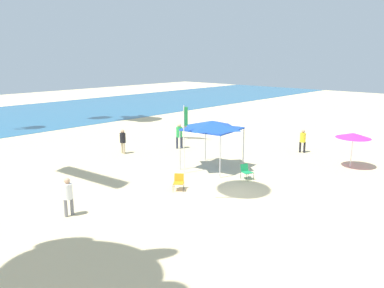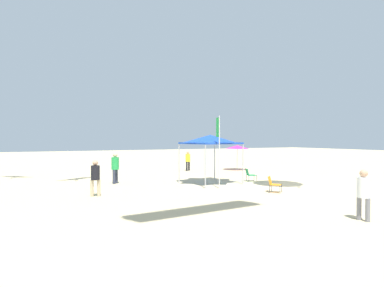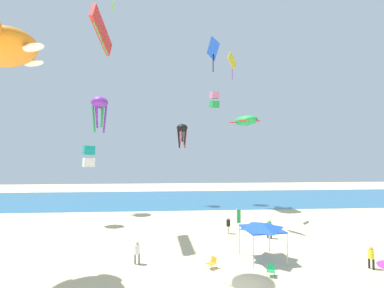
{
  "view_description": "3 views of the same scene",
  "coord_description": "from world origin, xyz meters",
  "px_view_note": "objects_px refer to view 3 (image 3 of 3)",
  "views": [
    {
      "loc": [
        -15.8,
        -11.25,
        6.9
      ],
      "look_at": [
        2.51,
        5.38,
        1.36
      ],
      "focal_mm": 37.75,
      "sensor_mm": 36.0,
      "label": 1
    },
    {
      "loc": [
        -13.94,
        13.68,
        2.75
      ],
      "look_at": [
        1.61,
        5.78,
        2.46
      ],
      "focal_mm": 29.46,
      "sensor_mm": 36.0,
      "label": 2
    },
    {
      "loc": [
        -4.31,
        -16.97,
        8.49
      ],
      "look_at": [
        -2.22,
        14.31,
        9.74
      ],
      "focal_mm": 24.44,
      "sensor_mm": 36.0,
      "label": 3
    }
  ],
  "objects_px": {
    "canopy_tent": "(262,226)",
    "person_near_umbrella": "(228,224)",
    "folding_chair_left_of_tent": "(271,269)",
    "folding_chair_right_of_tent": "(212,262)",
    "kite_octopus_black": "(182,129)",
    "kite_diamond_blue": "(213,50)",
    "banner_flag": "(237,228)",
    "person_by_tent": "(371,256)",
    "person_kite_handler": "(137,251)",
    "kite_turtle_orange": "(2,47)",
    "person_beachcomber": "(269,227)",
    "kite_parafoil_red": "(102,32)",
    "kite_octopus_purple": "(100,104)",
    "kite_box_teal": "(89,156)",
    "kite_box_pink": "(214,100)",
    "kite_diamond_yellow": "(232,62)",
    "kite_turtle_green": "(246,121)"
  },
  "relations": [
    {
      "from": "person_near_umbrella",
      "to": "kite_parafoil_red",
      "type": "bearing_deg",
      "value": 104.74
    },
    {
      "from": "kite_box_pink",
      "to": "kite_octopus_black",
      "type": "xyz_separation_m",
      "value": [
        -5.66,
        -1.01,
        -5.29
      ]
    },
    {
      "from": "folding_chair_left_of_tent",
      "to": "folding_chair_right_of_tent",
      "type": "bearing_deg",
      "value": 178.85
    },
    {
      "from": "folding_chair_right_of_tent",
      "to": "kite_octopus_purple",
      "type": "distance_m",
      "value": 28.43
    },
    {
      "from": "kite_turtle_green",
      "to": "person_beachcomber",
      "type": "bearing_deg",
      "value": 162.18
    },
    {
      "from": "banner_flag",
      "to": "person_near_umbrella",
      "type": "bearing_deg",
      "value": 84.85
    },
    {
      "from": "person_kite_handler",
      "to": "kite_octopus_purple",
      "type": "relative_size",
      "value": 0.32
    },
    {
      "from": "banner_flag",
      "to": "kite_octopus_purple",
      "type": "relative_size",
      "value": 0.75
    },
    {
      "from": "person_beachcomber",
      "to": "folding_chair_left_of_tent",
      "type": "bearing_deg",
      "value": 109.89
    },
    {
      "from": "person_by_tent",
      "to": "person_kite_handler",
      "type": "xyz_separation_m",
      "value": [
        -17.46,
        2.03,
        0.03
      ]
    },
    {
      "from": "canopy_tent",
      "to": "kite_parafoil_red",
      "type": "relative_size",
      "value": 0.56
    },
    {
      "from": "person_kite_handler",
      "to": "kite_turtle_green",
      "type": "height_order",
      "value": "kite_turtle_green"
    },
    {
      "from": "folding_chair_left_of_tent",
      "to": "person_beachcomber",
      "type": "height_order",
      "value": "person_beachcomber"
    },
    {
      "from": "kite_box_pink",
      "to": "kite_turtle_orange",
      "type": "bearing_deg",
      "value": -142.62
    },
    {
      "from": "person_by_tent",
      "to": "person_kite_handler",
      "type": "bearing_deg",
      "value": -120.7
    },
    {
      "from": "person_beachcomber",
      "to": "banner_flag",
      "type": "bearing_deg",
      "value": 86.36
    },
    {
      "from": "kite_diamond_blue",
      "to": "kite_turtle_orange",
      "type": "bearing_deg",
      "value": 112.02
    },
    {
      "from": "person_kite_handler",
      "to": "kite_octopus_black",
      "type": "relative_size",
      "value": 0.42
    },
    {
      "from": "kite_parafoil_red",
      "to": "kite_turtle_green",
      "type": "bearing_deg",
      "value": -51.65
    },
    {
      "from": "kite_diamond_blue",
      "to": "folding_chair_left_of_tent",
      "type": "bearing_deg",
      "value": 174.94
    },
    {
      "from": "folding_chair_left_of_tent",
      "to": "folding_chair_right_of_tent",
      "type": "relative_size",
      "value": 1.0
    },
    {
      "from": "folding_chair_right_of_tent",
      "to": "kite_box_pink",
      "type": "distance_m",
      "value": 31.02
    },
    {
      "from": "person_by_tent",
      "to": "kite_box_teal",
      "type": "relative_size",
      "value": 0.65
    },
    {
      "from": "person_by_tent",
      "to": "person_near_umbrella",
      "type": "bearing_deg",
      "value": -160.45
    },
    {
      "from": "canopy_tent",
      "to": "person_near_umbrella",
      "type": "xyz_separation_m",
      "value": [
        -1.28,
        7.09,
        -1.67
      ]
    },
    {
      "from": "kite_box_pink",
      "to": "person_beachcomber",
      "type": "bearing_deg",
      "value": -100.0
    },
    {
      "from": "person_kite_handler",
      "to": "kite_octopus_purple",
      "type": "xyz_separation_m",
      "value": [
        -8.2,
        18.32,
        14.86
      ]
    },
    {
      "from": "banner_flag",
      "to": "person_by_tent",
      "type": "distance_m",
      "value": 9.88
    },
    {
      "from": "folding_chair_left_of_tent",
      "to": "folding_chair_right_of_tent",
      "type": "distance_m",
      "value": 4.19
    },
    {
      "from": "canopy_tent",
      "to": "person_near_umbrella",
      "type": "distance_m",
      "value": 7.39
    },
    {
      "from": "person_kite_handler",
      "to": "kite_box_teal",
      "type": "relative_size",
      "value": 0.66
    },
    {
      "from": "person_kite_handler",
      "to": "kite_parafoil_red",
      "type": "xyz_separation_m",
      "value": [
        -4.81,
        6.69,
        20.32
      ]
    },
    {
      "from": "kite_diamond_blue",
      "to": "folding_chair_right_of_tent",
      "type": "bearing_deg",
      "value": 155.51
    },
    {
      "from": "person_near_umbrella",
      "to": "kite_octopus_black",
      "type": "distance_m",
      "value": 20.26
    },
    {
      "from": "folding_chair_left_of_tent",
      "to": "person_beachcomber",
      "type": "relative_size",
      "value": 0.43
    },
    {
      "from": "banner_flag",
      "to": "kite_diamond_yellow",
      "type": "height_order",
      "value": "kite_diamond_yellow"
    },
    {
      "from": "person_near_umbrella",
      "to": "kite_box_pink",
      "type": "xyz_separation_m",
      "value": [
        1.14,
        16.9,
        17.02
      ]
    },
    {
      "from": "person_near_umbrella",
      "to": "kite_turtle_orange",
      "type": "bearing_deg",
      "value": 132.5
    },
    {
      "from": "person_beachcomber",
      "to": "person_by_tent",
      "type": "bearing_deg",
      "value": 163.53
    },
    {
      "from": "kite_octopus_black",
      "to": "kite_diamond_yellow",
      "type": "bearing_deg",
      "value": -131.27
    },
    {
      "from": "person_kite_handler",
      "to": "kite_turtle_orange",
      "type": "relative_size",
      "value": 0.25
    },
    {
      "from": "kite_parafoil_red",
      "to": "kite_box_teal",
      "type": "height_order",
      "value": "kite_parafoil_red"
    },
    {
      "from": "person_kite_handler",
      "to": "person_by_tent",
      "type": "bearing_deg",
      "value": -8.28
    },
    {
      "from": "folding_chair_right_of_tent",
      "to": "kite_diamond_blue",
      "type": "xyz_separation_m",
      "value": [
        1.71,
        10.64,
        20.44
      ]
    },
    {
      "from": "kite_parafoil_red",
      "to": "canopy_tent",
      "type": "bearing_deg",
      "value": -110.44
    },
    {
      "from": "canopy_tent",
      "to": "kite_diamond_blue",
      "type": "distance_m",
      "value": 20.65
    },
    {
      "from": "folding_chair_right_of_tent",
      "to": "kite_box_pink",
      "type": "bearing_deg",
      "value": 132.37
    },
    {
      "from": "canopy_tent",
      "to": "kite_octopus_purple",
      "type": "bearing_deg",
      "value": 134.91
    },
    {
      "from": "folding_chair_left_of_tent",
      "to": "kite_turtle_orange",
      "type": "bearing_deg",
      "value": -159.8
    },
    {
      "from": "kite_parafoil_red",
      "to": "person_by_tent",
      "type": "bearing_deg",
      "value": -107.82
    }
  ]
}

